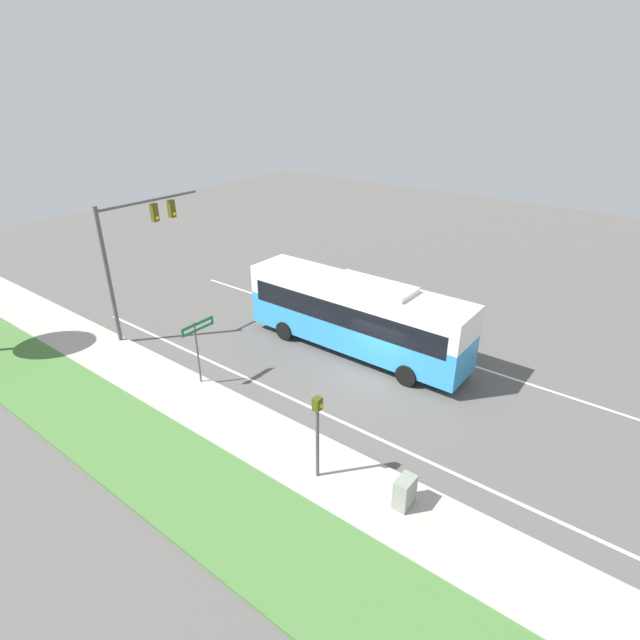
{
  "coord_description": "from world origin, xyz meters",
  "views": [
    {
      "loc": [
        -16.66,
        -9.68,
        12.06
      ],
      "look_at": [
        -0.05,
        3.04,
        1.94
      ],
      "focal_mm": 28.0,
      "sensor_mm": 36.0,
      "label": 1
    }
  ],
  "objects": [
    {
      "name": "ground_plane",
      "position": [
        0.0,
        0.0,
        0.0
      ],
      "size": [
        80.0,
        80.0,
        0.0
      ],
      "primitive_type": "plane",
      "color": "#565451"
    },
    {
      "name": "sidewalk",
      "position": [
        -6.2,
        0.0,
        0.06
      ],
      "size": [
        2.8,
        80.0,
        0.12
      ],
      "color": "#ADA89E",
      "rests_on": "ground_plane"
    },
    {
      "name": "grass_verge",
      "position": [
        -9.4,
        0.0,
        0.05
      ],
      "size": [
        3.6,
        80.0,
        0.1
      ],
      "color": "#477538",
      "rests_on": "ground_plane"
    },
    {
      "name": "lane_divider_near",
      "position": [
        -3.6,
        0.0,
        0.0
      ],
      "size": [
        0.14,
        30.0,
        0.01
      ],
      "color": "silver",
      "rests_on": "ground_plane"
    },
    {
      "name": "lane_divider_far",
      "position": [
        3.6,
        0.0,
        0.0
      ],
      "size": [
        0.14,
        30.0,
        0.01
      ],
      "color": "silver",
      "rests_on": "ground_plane"
    },
    {
      "name": "bus",
      "position": [
        1.41,
        2.03,
        2.08
      ],
      "size": [
        2.61,
        11.29,
        3.77
      ],
      "color": "#3393D1",
      "rests_on": "ground_plane"
    },
    {
      "name": "signal_gantry",
      "position": [
        -3.39,
        11.99,
        4.89
      ],
      "size": [
        5.79,
        0.41,
        6.92
      ],
      "color": "#4C4C51",
      "rests_on": "ground_plane"
    },
    {
      "name": "pedestrian_signal",
      "position": [
        -6.58,
        -1.86,
        2.18
      ],
      "size": [
        0.28,
        0.34,
        3.22
      ],
      "color": "#4C4C51",
      "rests_on": "ground_plane"
    },
    {
      "name": "street_sign",
      "position": [
        -5.06,
        5.71,
        2.15
      ],
      "size": [
        1.68,
        0.08,
        2.99
      ],
      "color": "#4C4C51",
      "rests_on": "ground_plane"
    },
    {
      "name": "utility_cabinet",
      "position": [
        -5.97,
        -4.77,
        0.64
      ],
      "size": [
        0.74,
        0.47,
        1.03
      ],
      "color": "gray",
      "rests_on": "sidewalk"
    }
  ]
}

